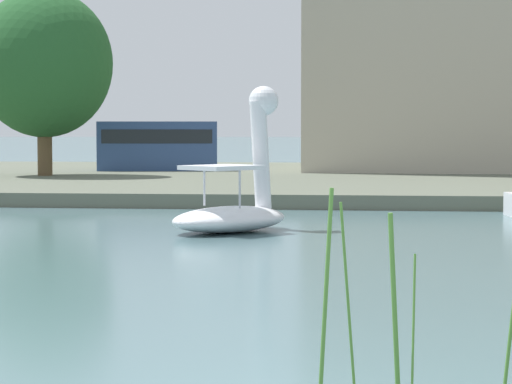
# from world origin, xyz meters

# --- Properties ---
(shore_bank_far) EXTENTS (156.56, 24.84, 0.36)m
(shore_bank_far) POSITION_xyz_m (0.00, 30.69, 0.18)
(shore_bank_far) COLOR #5B6051
(shore_bank_far) RESTS_ON ground_plane
(swan_boat) EXTENTS (2.69, 2.86, 2.72)m
(swan_boat) POSITION_xyz_m (-2.03, 12.99, 0.60)
(swan_boat) COLOR white
(swan_boat) RESTS_ON ground_plane
(tree_broadleaf_right) EXTENTS (4.71, 4.14, 6.29)m
(tree_broadleaf_right) POSITION_xyz_m (-10.48, 27.81, 4.13)
(tree_broadleaf_right) COLOR brown
(tree_broadleaf_right) RESTS_ON shore_bank_far
(parked_van) EXTENTS (4.73, 2.37, 1.87)m
(parked_van) POSITION_xyz_m (-7.58, 32.72, 1.37)
(parked_van) COLOR navy
(parked_van) RESTS_ON shore_bank_far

